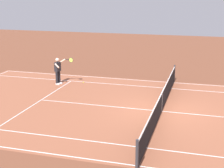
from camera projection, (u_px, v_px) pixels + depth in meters
The scene contains 6 objects.
ground_plane at pixel (161, 111), 16.18m from camera, with size 60.00×60.00×0.00m, color brown.
court_slab at pixel (161, 111), 16.18m from camera, with size 24.20×11.40×0.00m, color #935138.
court_line_markings at pixel (161, 111), 16.18m from camera, with size 23.85×11.05×0.01m.
tennis_net at pixel (162, 102), 16.05m from camera, with size 0.10×11.70×1.08m.
tennis_player_near at pixel (58, 69), 20.72m from camera, with size 1.15×0.76×1.70m.
tennis_ball at pixel (83, 82), 21.25m from camera, with size 0.07×0.07×0.07m, color #CCE01E.
Camera 1 is at (-1.89, 15.32, 5.54)m, focal length 53.90 mm.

